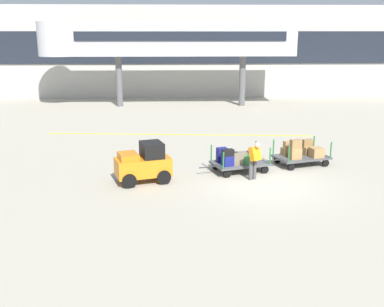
% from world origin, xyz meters
% --- Properties ---
extents(ground_plane, '(120.00, 120.00, 0.00)m').
position_xyz_m(ground_plane, '(0.00, 0.00, 0.00)').
color(ground_plane, '#A8A08E').
extents(apron_lead_line, '(15.23, 1.51, 0.01)m').
position_xyz_m(apron_lead_line, '(-3.18, 9.15, 0.00)').
color(apron_lead_line, yellow).
rests_on(apron_lead_line, ground_plane).
extents(terminal_building, '(54.02, 2.51, 8.05)m').
position_xyz_m(terminal_building, '(0.00, 25.98, 4.03)').
color(terminal_building, '#BCB7AD').
rests_on(terminal_building, ground_plane).
extents(jet_bridge, '(19.90, 3.00, 6.55)m').
position_xyz_m(jet_bridge, '(-4.60, 19.99, 5.20)').
color(jet_bridge, '#B7B7BC').
rests_on(jet_bridge, ground_plane).
extents(baggage_tug, '(2.33, 1.75, 1.58)m').
position_xyz_m(baggage_tug, '(-4.67, 0.48, 0.75)').
color(baggage_tug, orange).
rests_on(baggage_tug, ground_plane).
extents(baggage_cart_lead, '(3.08, 2.02, 1.10)m').
position_xyz_m(baggage_cart_lead, '(-0.79, 1.70, 0.53)').
color(baggage_cart_lead, '#4C4C4F').
rests_on(baggage_cart_lead, ground_plane).
extents(baggage_cart_middle, '(3.08, 2.02, 1.25)m').
position_xyz_m(baggage_cart_middle, '(2.17, 2.62, 0.55)').
color(baggage_cart_middle, '#4C4C4F').
rests_on(baggage_cart_middle, ground_plane).
extents(baggage_handler, '(0.57, 0.57, 1.56)m').
position_xyz_m(baggage_handler, '(-0.31, 0.57, 0.87)').
color(baggage_handler, '#4C4C4C').
rests_on(baggage_handler, ground_plane).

